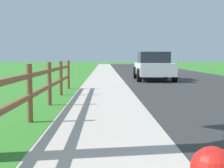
{
  "coord_description": "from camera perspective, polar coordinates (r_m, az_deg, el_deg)",
  "views": [
    {
      "loc": [
        -1.0,
        -0.04,
        1.23
      ],
      "look_at": [
        -0.79,
        8.85,
        0.5
      ],
      "focal_mm": 52.45,
      "sensor_mm": 36.0,
      "label": 1
    }
  ],
  "objects": [
    {
      "name": "curb_concrete",
      "position": [
        27.14,
        -5.57,
        2.07
      ],
      "size": [
        6.0,
        66.0,
        0.01
      ],
      "primitive_type": "cube",
      "color": "#BFB4A8",
      "rests_on": "ground"
    },
    {
      "name": "parked_suv_white",
      "position": [
        17.88,
        7.23,
        3.13
      ],
      "size": [
        2.08,
        4.46,
        1.52
      ],
      "color": "white",
      "rests_on": "ground"
    },
    {
      "name": "grass_verge",
      "position": [
        27.3,
        -8.71,
        2.05
      ],
      "size": [
        5.0,
        66.0,
        0.0
      ],
      "primitive_type": "cube",
      "color": "#36812C",
      "rests_on": "ground"
    },
    {
      "name": "road_asphalt",
      "position": [
        27.44,
        8.11,
        2.07
      ],
      "size": [
        7.0,
        66.0,
        0.01
      ],
      "primitive_type": "cube",
      "color": "#313131",
      "rests_on": "ground"
    },
    {
      "name": "rail_fence",
      "position": [
        6.31,
        -14.18,
        -0.8
      ],
      "size": [
        0.11,
        13.37,
        1.11
      ],
      "color": "brown",
      "rests_on": "ground"
    },
    {
      "name": "ground_plane",
      "position": [
        25.09,
        0.95,
        1.87
      ],
      "size": [
        120.0,
        120.0,
        0.0
      ],
      "primitive_type": "plane",
      "color": "#36812C"
    }
  ]
}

